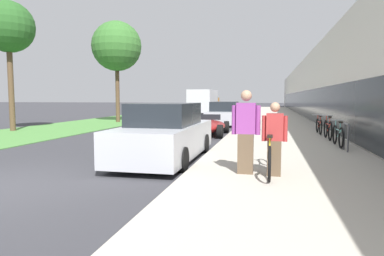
# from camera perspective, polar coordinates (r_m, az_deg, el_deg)

# --- Properties ---
(ground_plane) EXTENTS (220.00, 220.00, 0.00)m
(ground_plane) POSITION_cam_1_polar(r_m,az_deg,el_deg) (7.76, -29.00, -8.62)
(ground_plane) COLOR #38383D
(sidewalk_slab) EXTENTS (4.70, 70.00, 0.13)m
(sidewalk_slab) POSITION_cam_1_polar(r_m,az_deg,el_deg) (26.67, 13.85, 1.31)
(sidewalk_slab) COLOR #BCB5A5
(sidewalk_slab) RESTS_ON ground
(storefront_facade) EXTENTS (10.01, 70.00, 5.19)m
(storefront_facade) POSITION_cam_1_polar(r_m,az_deg,el_deg) (35.53, 25.72, 5.94)
(storefront_facade) COLOR silver
(storefront_facade) RESTS_ON ground
(lawn_strip) EXTENTS (5.40, 70.00, 0.03)m
(lawn_strip) POSITION_cam_1_polar(r_m,az_deg,el_deg) (32.74, -7.94, 1.99)
(lawn_strip) COLOR #518E42
(lawn_strip) RESTS_ON ground
(tandem_bicycle) EXTENTS (0.52, 2.48, 0.88)m
(tandem_bicycle) POSITION_cam_1_polar(r_m,az_deg,el_deg) (7.64, 12.77, -4.43)
(tandem_bicycle) COLOR black
(tandem_bicycle) RESTS_ON sidewalk_slab
(person_rider) EXTENTS (0.52, 0.20, 1.53)m
(person_rider) POSITION_cam_1_polar(r_m,az_deg,el_deg) (7.28, 13.57, -1.80)
(person_rider) COLOR brown
(person_rider) RESTS_ON sidewalk_slab
(person_bystander) EXTENTS (0.61, 0.24, 1.78)m
(person_bystander) POSITION_cam_1_polar(r_m,az_deg,el_deg) (7.37, 8.96, -0.64)
(person_bystander) COLOR brown
(person_bystander) RESTS_ON sidewalk_slab
(bike_rack_hoop) EXTENTS (0.05, 0.60, 0.84)m
(bike_rack_hoop) POSITION_cam_1_polar(r_m,az_deg,el_deg) (11.42, 24.31, -0.95)
(bike_rack_hoop) COLOR #4C4C51
(bike_rack_hoop) RESTS_ON sidewalk_slab
(cruiser_bike_nearest) EXTENTS (0.52, 1.74, 0.87)m
(cruiser_bike_nearest) POSITION_cam_1_polar(r_m,az_deg,el_deg) (12.41, 23.14, -1.13)
(cruiser_bike_nearest) COLOR black
(cruiser_bike_nearest) RESTS_ON sidewalk_slab
(cruiser_bike_middle) EXTENTS (0.52, 1.77, 0.92)m
(cruiser_bike_middle) POSITION_cam_1_polar(r_m,az_deg,el_deg) (14.37, 21.70, -0.21)
(cruiser_bike_middle) COLOR black
(cruiser_bike_middle) RESTS_ON sidewalk_slab
(cruiser_bike_farthest) EXTENTS (0.52, 1.71, 0.85)m
(cruiser_bike_farthest) POSITION_cam_1_polar(r_m,az_deg,el_deg) (16.41, 20.40, 0.35)
(cruiser_bike_farthest) COLOR black
(cruiser_bike_farthest) RESTS_ON sidewalk_slab
(parked_sedan_curbside) EXTENTS (1.89, 4.77, 1.60)m
(parked_sedan_curbside) POSITION_cam_1_polar(r_m,az_deg,el_deg) (9.62, -4.43, -1.05)
(parked_sedan_curbside) COLOR silver
(parked_sedan_curbside) RESTS_ON ground
(vintage_roadster_curbside) EXTENTS (1.88, 3.97, 0.96)m
(vintage_roadster_curbside) POSITION_cam_1_polar(r_m,az_deg,el_deg) (15.97, 2.32, 0.27)
(vintage_roadster_curbside) COLOR maroon
(vintage_roadster_curbside) RESTS_ON ground
(parked_sedan_far) EXTENTS (1.94, 4.78, 1.49)m
(parked_sedan_far) POSITION_cam_1_polar(r_m,az_deg,el_deg) (22.20, 5.42, 2.29)
(parked_sedan_far) COLOR silver
(parked_sedan_far) RESTS_ON ground
(moving_truck) EXTENTS (2.43, 7.42, 2.57)m
(moving_truck) POSITION_cam_1_polar(r_m,az_deg,el_deg) (37.16, 2.06, 4.40)
(moving_truck) COLOR orange
(moving_truck) RESTS_ON ground
(street_tree_near) EXTENTS (2.61, 2.61, 6.67)m
(street_tree_near) POSITION_cam_1_polar(r_m,az_deg,el_deg) (20.44, -28.29, 14.49)
(street_tree_near) COLOR brown
(street_tree_near) RESTS_ON ground
(street_tree_far) EXTENTS (3.45, 3.45, 7.07)m
(street_tree_far) POSITION_cam_1_polar(r_m,az_deg,el_deg) (25.12, -12.45, 13.12)
(street_tree_far) COLOR brown
(street_tree_far) RESTS_ON ground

